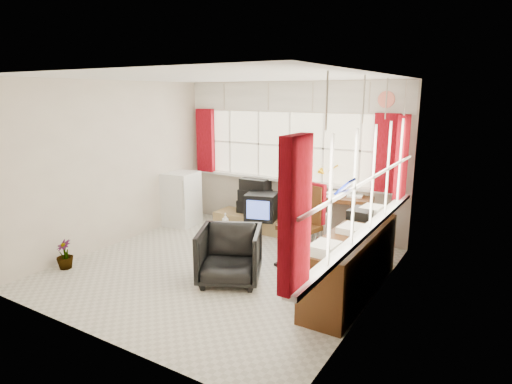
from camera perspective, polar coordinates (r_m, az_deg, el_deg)
ground at (r=5.89m, az=-4.58°, el=-10.07°), size 4.00×4.00×0.00m
room_walls at (r=5.48m, az=-4.86°, el=4.52°), size 4.00×4.00×4.00m
window_back at (r=7.21m, az=4.33°, el=2.11°), size 3.70×0.12×3.60m
window_right at (r=4.75m, az=14.67°, el=-4.06°), size 0.12×3.70×3.60m
curtains at (r=5.83m, az=7.99°, el=4.51°), size 3.83×3.83×1.15m
overhead_cabinets at (r=5.80m, az=8.97°, el=12.32°), size 3.98×3.98×0.48m
desk at (r=6.88m, az=9.80°, el=-3.05°), size 1.42×0.89×0.80m
desk_lamp at (r=6.93m, az=10.92°, el=2.46°), size 0.17×0.15×0.43m
task_chair at (r=5.84m, az=6.58°, el=-3.99°), size 0.58×0.61×1.14m
office_chair at (r=5.36m, az=-3.54°, el=-8.40°), size 1.00×1.01×0.70m
radiator at (r=6.24m, az=7.39°, el=-6.19°), size 0.46×0.28×0.65m
credenza at (r=5.18m, az=12.66°, el=-9.07°), size 0.50×2.00×0.85m
file_tray at (r=5.62m, az=13.94°, el=-2.81°), size 0.31×0.38×0.12m
tv_bench at (r=7.48m, az=-0.32°, el=-3.93°), size 1.40×0.50×0.25m
crt_tv at (r=7.09m, az=0.74°, el=-1.95°), size 0.60×0.57×0.45m
hifi_stack at (r=7.50m, az=-0.06°, el=-0.62°), size 0.60×0.39×0.61m
mini_fridge at (r=7.75m, az=-10.04°, el=-0.85°), size 0.62×0.62×0.95m
spray_bottle_a at (r=7.28m, az=-4.10°, el=-4.11°), size 0.18×0.18×0.33m
spray_bottle_b at (r=6.66m, az=3.96°, el=-6.43°), size 0.10×0.10×0.19m
flower_vase at (r=6.34m, az=-24.16°, el=-7.60°), size 0.25×0.25×0.40m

